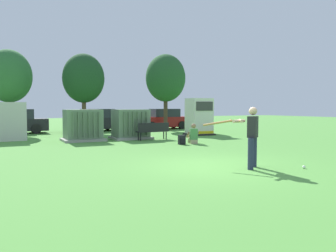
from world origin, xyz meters
name	(u,v)px	position (x,y,z in m)	size (l,w,h in m)	color
ground_plane	(212,166)	(0.00, 0.00, 0.00)	(96.00, 96.00, 0.00)	#51933D
transformer_west	(83,126)	(-1.74, 9.14, 0.79)	(2.10, 1.70, 1.62)	#9E9B93
transformer_mid_west	(131,125)	(0.85, 9.06, 0.79)	(2.10, 1.70, 1.62)	#9E9B93
generator_enclosure	(199,117)	(5.58, 9.49, 1.14)	(1.60, 1.40, 2.30)	#262626
park_bench	(153,130)	(1.70, 7.92, 0.54)	(1.82, 0.50, 0.92)	black
batter	(251,134)	(0.81, -0.75, 0.98)	(1.20, 1.42, 1.74)	#282D4C
sports_ball	(304,167)	(2.10, -1.51, 0.04)	(0.09, 0.09, 0.09)	white
seated_spectator	(193,136)	(2.67, 5.44, 0.38)	(0.63, 0.78, 0.96)	tan
backpack	(182,140)	(2.00, 5.33, 0.21)	(0.34, 0.28, 0.44)	black
tree_left	(9,76)	(-5.01, 15.38, 3.71)	(2.83, 2.83, 5.41)	brown
tree_center_left	(84,79)	(-0.38, 14.91, 3.72)	(2.84, 2.84, 5.42)	brown
tree_center_right	(166,78)	(5.61, 14.27, 3.93)	(2.99, 2.99, 5.72)	#4C3828
parked_car_left_of_center	(14,122)	(-4.76, 15.90, 0.75)	(4.23, 1.98, 1.62)	black
parked_car_right_of_center	(96,121)	(0.69, 15.81, 0.75)	(4.39, 2.35, 1.62)	black
parked_car_rightmost	(163,120)	(6.18, 15.82, 0.75)	(4.29, 2.10, 1.62)	maroon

